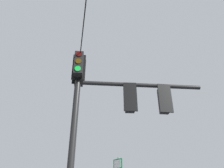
# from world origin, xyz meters

# --- Properties ---
(signal_mast_assembly) EXTENTS (1.30, 4.44, 6.56)m
(signal_mast_assembly) POSITION_xyz_m (-1.06, -1.50, 4.68)
(signal_mast_assembly) COLOR black
(signal_mast_assembly) RESTS_ON ground
(overhead_wire_span) EXTENTS (33.24, 2.62, 1.00)m
(overhead_wire_span) POSITION_xyz_m (0.61, -0.75, 6.78)
(overhead_wire_span) COLOR black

